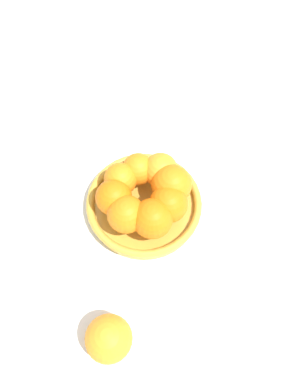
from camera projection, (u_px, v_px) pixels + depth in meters
ground_plane at (144, 208)px, 0.77m from camera, size 4.00×4.00×0.00m
fruit_bowl at (144, 204)px, 0.76m from camera, size 0.23×0.23×0.03m
orange_pile at (146, 194)px, 0.71m from camera, size 0.18×0.18×0.08m
stray_orange at (110, 339)px, 0.62m from camera, size 0.08×0.08×0.08m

